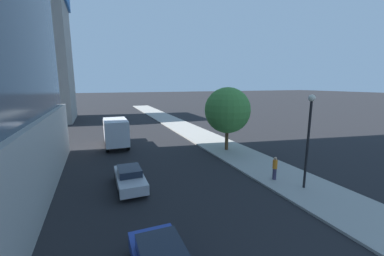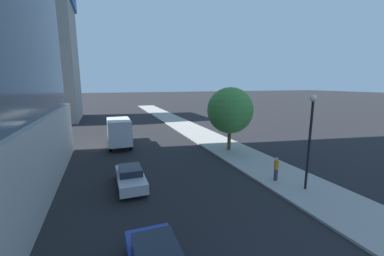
{
  "view_description": "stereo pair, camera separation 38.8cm",
  "coord_description": "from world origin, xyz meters",
  "px_view_note": "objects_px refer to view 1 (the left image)",
  "views": [
    {
      "loc": [
        -4.09,
        3.74,
        7.12
      ],
      "look_at": [
        1.47,
        17.66,
        4.31
      ],
      "focal_mm": 22.4,
      "sensor_mm": 36.0,
      "label": 1
    },
    {
      "loc": [
        -3.73,
        3.6,
        7.12
      ],
      "look_at": [
        1.47,
        17.66,
        4.31
      ],
      "focal_mm": 22.4,
      "sensor_mm": 36.0,
      "label": 2
    }
  ],
  "objects_px": {
    "street_tree": "(227,110)",
    "pedestrian_orange_shirt": "(275,168)",
    "construction_building": "(28,46)",
    "street_lamp": "(309,129)",
    "box_truck": "(115,131)",
    "car_silver": "(130,178)"
  },
  "relations": [
    {
      "from": "street_tree",
      "to": "box_truck",
      "type": "bearing_deg",
      "value": 150.16
    },
    {
      "from": "car_silver",
      "to": "box_truck",
      "type": "bearing_deg",
      "value": 90.0
    },
    {
      "from": "street_tree",
      "to": "pedestrian_orange_shirt",
      "type": "xyz_separation_m",
      "value": [
        -0.8,
        -8.4,
        -3.33
      ]
    },
    {
      "from": "construction_building",
      "to": "car_silver",
      "type": "height_order",
      "value": "construction_building"
    },
    {
      "from": "construction_building",
      "to": "box_truck",
      "type": "relative_size",
      "value": 4.83
    },
    {
      "from": "street_lamp",
      "to": "pedestrian_orange_shirt",
      "type": "xyz_separation_m",
      "value": [
        -0.91,
        1.88,
        -3.19
      ]
    },
    {
      "from": "construction_building",
      "to": "street_tree",
      "type": "distance_m",
      "value": 39.94
    },
    {
      "from": "car_silver",
      "to": "pedestrian_orange_shirt",
      "type": "relative_size",
      "value": 2.61
    },
    {
      "from": "construction_building",
      "to": "pedestrian_orange_shirt",
      "type": "xyz_separation_m",
      "value": [
        22.58,
        -39.41,
        -12.65
      ]
    },
    {
      "from": "street_lamp",
      "to": "car_silver",
      "type": "relative_size",
      "value": 1.4
    },
    {
      "from": "street_tree",
      "to": "pedestrian_orange_shirt",
      "type": "bearing_deg",
      "value": -95.42
    },
    {
      "from": "street_lamp",
      "to": "pedestrian_orange_shirt",
      "type": "relative_size",
      "value": 3.66
    },
    {
      "from": "street_tree",
      "to": "car_silver",
      "type": "distance_m",
      "value": 12.7
    },
    {
      "from": "construction_building",
      "to": "pedestrian_orange_shirt",
      "type": "relative_size",
      "value": 18.55
    },
    {
      "from": "street_tree",
      "to": "box_truck",
      "type": "height_order",
      "value": "street_tree"
    },
    {
      "from": "pedestrian_orange_shirt",
      "to": "construction_building",
      "type": "bearing_deg",
      "value": 119.81
    },
    {
      "from": "street_lamp",
      "to": "box_truck",
      "type": "bearing_deg",
      "value": 123.54
    },
    {
      "from": "construction_building",
      "to": "street_lamp",
      "type": "distance_m",
      "value": 48.43
    },
    {
      "from": "street_tree",
      "to": "box_truck",
      "type": "distance_m",
      "value": 12.72
    },
    {
      "from": "pedestrian_orange_shirt",
      "to": "street_lamp",
      "type": "bearing_deg",
      "value": -64.14
    },
    {
      "from": "car_silver",
      "to": "box_truck",
      "type": "height_order",
      "value": "box_truck"
    },
    {
      "from": "construction_building",
      "to": "car_silver",
      "type": "bearing_deg",
      "value": -71.05
    }
  ]
}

